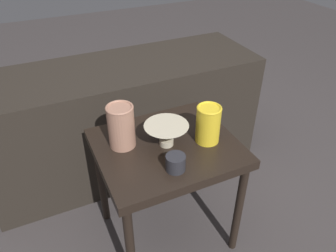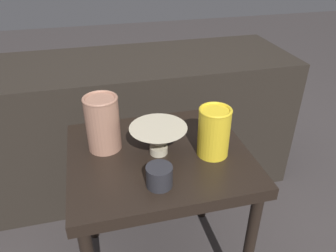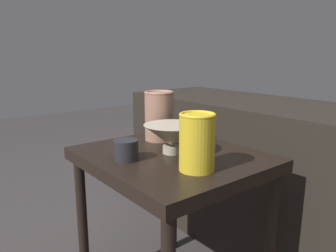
% 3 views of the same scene
% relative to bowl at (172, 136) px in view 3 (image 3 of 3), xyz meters
% --- Properties ---
extents(table, '(0.57, 0.49, 0.55)m').
position_rel_bowl_xyz_m(table, '(-0.00, -0.00, -0.13)').
color(table, black).
rests_on(table, ground_plane).
extents(couch_backdrop, '(1.51, 0.50, 0.66)m').
position_rel_bowl_xyz_m(couch_backdrop, '(-0.00, 0.59, -0.28)').
color(couch_backdrop, black).
rests_on(couch_backdrop, ground_plane).
extents(bowl, '(0.18, 0.18, 0.09)m').
position_rel_bowl_xyz_m(bowl, '(0.00, 0.00, 0.00)').
color(bowl, '#B2A88E').
rests_on(bowl, table).
extents(vase_textured_left, '(0.11, 0.11, 0.18)m').
position_rel_bowl_xyz_m(vase_textured_left, '(-0.17, 0.07, 0.04)').
color(vase_textured_left, '#996B56').
rests_on(vase_textured_left, table).
extents(vase_colorful_right, '(0.10, 0.10, 0.16)m').
position_rel_bowl_xyz_m(vase_colorful_right, '(0.16, -0.04, 0.02)').
color(vase_colorful_right, gold).
rests_on(vase_colorful_right, table).
extents(cup, '(0.07, 0.07, 0.06)m').
position_rel_bowl_xyz_m(cup, '(-0.04, -0.15, -0.03)').
color(cup, '#232328').
rests_on(cup, table).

